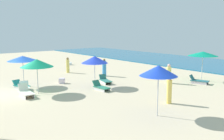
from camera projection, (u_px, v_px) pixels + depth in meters
ground_plane at (3, 95)px, 17.24m from camera, size 60.00×60.00×0.00m
ocean at (203, 63)px, 32.28m from camera, size 60.00×11.44×0.12m
umbrella_0 at (95, 60)px, 19.38m from camera, size 2.03×2.03×2.36m
lounge_chair_0_0 at (105, 80)px, 20.88m from camera, size 1.59×0.95×0.64m
lounge_chair_0_1 at (101, 87)px, 18.51m from camera, size 1.48×0.68×0.65m
umbrella_1 at (37, 63)px, 17.34m from camera, size 2.22×2.22×2.37m
lounge_chair_1_0 at (26, 92)px, 16.72m from camera, size 1.54×0.71×0.79m
lounge_chair_1_1 at (24, 87)px, 18.48m from camera, size 1.42×0.97×0.59m
umbrella_2 at (23, 58)px, 19.59m from camera, size 2.30×2.30×2.35m
lounge_chair_2_0 at (21, 86)px, 18.85m from camera, size 1.50×0.93×0.63m
umbrella_3 at (159, 71)px, 12.76m from camera, size 1.92×1.92×2.61m
umbrella_4 at (203, 54)px, 21.43m from camera, size 2.46×2.46×2.52m
lounge_chair_4_0 at (198, 81)px, 20.73m from camera, size 1.60×1.04×0.67m
beachgoer_0 at (104, 68)px, 24.02m from camera, size 0.46×0.46×1.63m
beachgoer_1 at (68, 65)px, 25.81m from camera, size 0.41×0.41×1.55m
beachgoer_2 at (169, 90)px, 15.16m from camera, size 0.43×0.43×1.66m
beachgoer_3 at (169, 74)px, 20.80m from camera, size 0.53×0.53×1.60m
cooler_box_0 at (62, 81)px, 20.86m from camera, size 0.58×0.60×0.42m
cooler_box_1 at (70, 64)px, 31.50m from camera, size 0.64×0.57×0.31m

